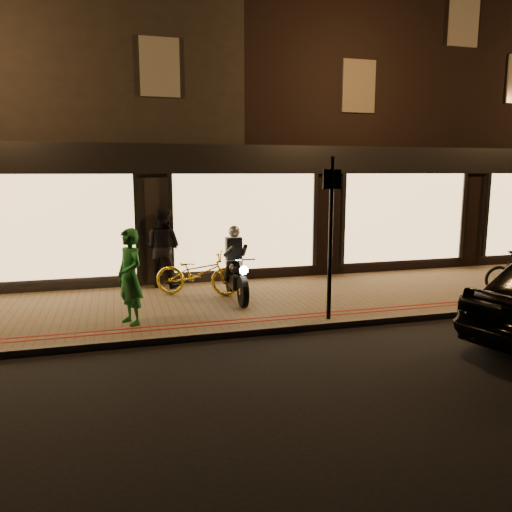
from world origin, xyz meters
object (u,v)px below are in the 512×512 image
Objects in this scene: sign_post at (331,230)px; bicycle_gold at (198,273)px; person_green at (130,277)px; motorcycle at (236,271)px.

sign_post is 3.44m from bicycle_gold.
person_green is at bearing 168.91° from sign_post.
sign_post is 1.58× the size of bicycle_gold.
motorcycle is 1.11× the size of person_green.
sign_post reaches higher than person_green.
sign_post reaches higher than motorcycle.
bicycle_gold is (-2.07, 2.48, -1.18)m from sign_post.
motorcycle is at bearing 90.69° from person_green.
bicycle_gold is 2.36m from person_green.
sign_post is 1.72× the size of person_green.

